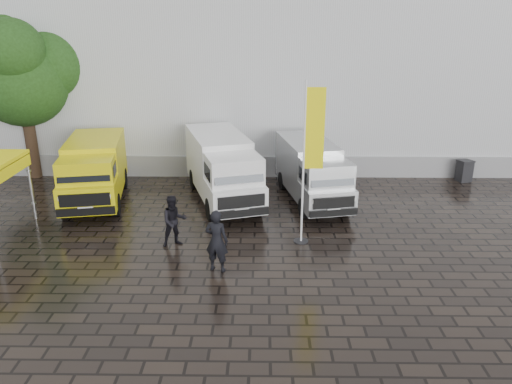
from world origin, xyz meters
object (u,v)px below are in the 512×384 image
at_px(van_white, 222,170).
at_px(van_yellow, 95,173).
at_px(van_silver, 312,173).
at_px(wheelie_bin, 464,171).
at_px(person_front, 217,241).
at_px(person_tent, 174,221).
at_px(flagpole, 310,155).

bearing_deg(van_white, van_yellow, 165.59).
height_order(van_silver, wheelie_bin, van_silver).
relative_size(van_silver, wheelie_bin, 5.51).
xyz_separation_m(person_front, person_tent, (-1.57, 1.72, -0.10)).
distance_m(van_yellow, person_tent, 5.71).
height_order(van_yellow, person_front, van_yellow).
relative_size(van_white, person_front, 3.14).
height_order(flagpole, person_front, flagpole).
relative_size(van_yellow, van_white, 0.89).
distance_m(flagpole, person_tent, 4.96).
relative_size(van_white, van_silver, 1.11).
distance_m(van_white, van_silver, 3.68).
distance_m(van_silver, wheelie_bin, 7.86).
height_order(van_yellow, van_white, van_white).
relative_size(wheelie_bin, person_tent, 0.57).
distance_m(van_silver, person_front, 6.96).
bearing_deg(van_silver, person_front, -130.51).
relative_size(wheelie_bin, person_front, 0.51).
xyz_separation_m(van_silver, person_front, (-3.38, -6.08, -0.22)).
bearing_deg(person_tent, van_silver, 18.52).
bearing_deg(person_front, wheelie_bin, -124.71).
relative_size(van_silver, person_front, 2.83).
height_order(van_yellow, van_silver, van_yellow).
distance_m(van_white, flagpole, 5.41).
bearing_deg(wheelie_bin, van_yellow, 174.79).
distance_m(van_white, wheelie_bin, 11.37).
bearing_deg(flagpole, van_white, 128.08).
height_order(person_front, person_tent, person_front).
distance_m(person_front, person_tent, 2.33).
bearing_deg(wheelie_bin, person_tent, -165.59).
bearing_deg(van_silver, wheelie_bin, 8.80).
xyz_separation_m(van_yellow, van_silver, (8.88, 0.23, -0.06)).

